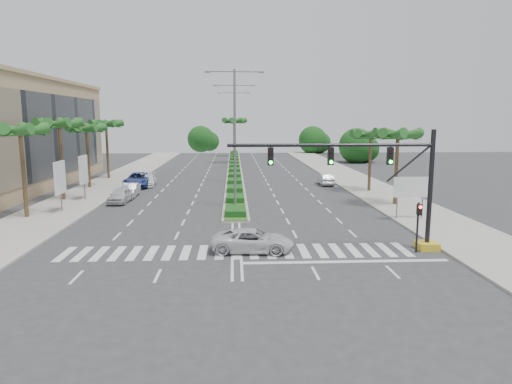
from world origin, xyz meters
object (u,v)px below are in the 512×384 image
(car_crossing, at_px, (253,240))
(car_right, at_px, (326,179))
(car_parked_b, at_px, (130,190))
(car_parked_c, at_px, (138,180))
(car_parked_d, at_px, (147,180))
(car_parked_a, at_px, (120,195))

(car_crossing, relative_size, car_right, 1.18)
(car_parked_b, bearing_deg, car_crossing, -60.89)
(car_parked_b, distance_m, car_parked_c, 6.85)
(car_parked_c, xyz_separation_m, car_crossing, (12.17, -26.78, -0.15))
(car_crossing, bearing_deg, car_parked_d, 26.94)
(car_parked_b, height_order, car_right, car_right)
(car_parked_a, distance_m, car_parked_c, 10.22)
(car_parked_c, bearing_deg, car_crossing, -67.00)
(car_crossing, xyz_separation_m, car_right, (9.88, 27.28, 0.00))
(car_parked_a, distance_m, car_parked_b, 3.39)
(car_parked_a, relative_size, car_parked_d, 0.86)
(car_right, bearing_deg, car_parked_d, -0.39)
(car_parked_d, bearing_deg, car_crossing, -72.14)
(car_parked_c, relative_size, car_right, 1.45)
(car_parked_d, xyz_separation_m, car_crossing, (11.28, -27.54, -0.01))
(car_parked_b, relative_size, car_right, 1.00)
(car_parked_c, bearing_deg, car_parked_b, -86.67)
(car_parked_a, relative_size, car_parked_b, 1.00)
(car_parked_c, height_order, car_right, car_parked_c)
(car_parked_a, xyz_separation_m, car_right, (21.62, 10.71, -0.02))
(car_parked_c, distance_m, car_crossing, 29.41)
(car_crossing, distance_m, car_right, 29.01)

